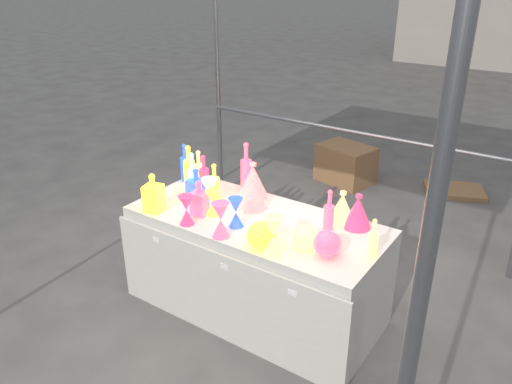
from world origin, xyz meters
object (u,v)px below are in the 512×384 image
Objects in this scene: display_table at (255,265)px; globe_0 at (262,237)px; hourglass_0 at (221,220)px; lampshade_0 at (253,192)px; bottle_0 at (189,166)px; decanter_0 at (153,193)px; cardboard_box_closed at (345,164)px.

globe_0 reaches higher than display_table.
hourglass_0 is 0.30m from globe_0.
globe_0 is at bearing -47.06° from lampshade_0.
bottle_0 is (-0.75, 0.18, 0.55)m from display_table.
lampshade_0 is (-0.07, 0.46, 0.01)m from hourglass_0.
decanter_0 is 0.62m from hourglass_0.
globe_0 is at bearing 5.81° from hourglass_0.
display_table is 9.64× the size of globe_0.
display_table is at bearing -47.54° from lampshade_0.
hourglass_0 is at bearing -174.19° from globe_0.
globe_0 is (0.30, 0.03, -0.04)m from hourglass_0.
cardboard_box_closed is 3.03m from hourglass_0.
lampshade_0 is at bearing -67.09° from cardboard_box_closed.
hourglass_0 is 0.92× the size of lampshade_0.
display_table is at bearing 130.29° from globe_0.
bottle_0 is 1.43× the size of hourglass_0.
display_table is 6.42× the size of decanter_0.
hourglass_0 is at bearing -67.15° from cardboard_box_closed.
globe_0 is at bearing -49.71° from display_table.
cardboard_box_closed is 2.98m from decanter_0.
globe_0 is at bearing -25.33° from bottle_0.
cardboard_box_closed is 3.20× the size of globe_0.
decanter_0 is (-0.17, -2.90, 0.67)m from cardboard_box_closed.
decanter_0 is at bearing -79.63° from bottle_0.
bottle_0 is 1.77× the size of globe_0.
globe_0 is (0.74, -2.90, 0.60)m from cardboard_box_closed.
display_table is 5.44× the size of bottle_0.
hourglass_0 reaches higher than globe_0.
lampshade_0 is at bearing 129.59° from display_table.
cardboard_box_closed is (-0.49, 2.60, -0.15)m from display_table.
globe_0 is 0.57m from lampshade_0.
decanter_0 is (0.09, -0.48, -0.03)m from bottle_0.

